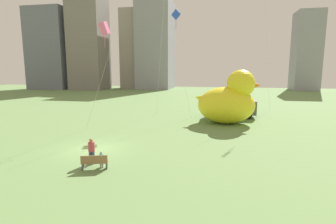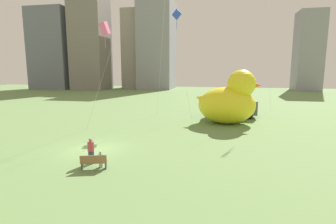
% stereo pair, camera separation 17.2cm
% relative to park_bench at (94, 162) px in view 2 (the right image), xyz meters
% --- Properties ---
extents(ground_plane, '(140.00, 140.00, 0.00)m').
position_rel_park_bench_xyz_m(ground_plane, '(-2.00, 3.80, -0.47)').
color(ground_plane, '#66884D').
extents(park_bench, '(1.61, 0.89, 0.90)m').
position_rel_park_bench_xyz_m(park_bench, '(0.00, 0.00, 0.00)').
color(park_bench, olive).
rests_on(park_bench, ground).
extents(person_adult, '(0.40, 0.40, 1.64)m').
position_rel_park_bench_xyz_m(person_adult, '(-0.63, 0.91, 0.43)').
color(person_adult, '#38476B').
rests_on(person_adult, ground).
extents(person_child, '(0.24, 0.24, 0.99)m').
position_rel_park_bench_xyz_m(person_child, '(0.24, 0.41, 0.07)').
color(person_child, silver).
rests_on(person_child, ground).
extents(giant_inflatable_duck, '(7.04, 4.52, 5.84)m').
position_rel_park_bench_xyz_m(giant_inflatable_duck, '(8.13, 15.37, 2.01)').
color(giant_inflatable_duck, yellow).
rests_on(giant_inflatable_duck, ground).
extents(box_truck, '(5.52, 2.41, 2.85)m').
position_rel_park_bench_xyz_m(box_truck, '(8.60, 19.36, 0.96)').
color(box_truck, '#264CA5').
rests_on(box_truck, ground).
extents(city_skyline, '(81.08, 17.55, 29.73)m').
position_rel_park_bench_xyz_m(city_skyline, '(-18.59, 62.11, 12.15)').
color(city_skyline, slate).
rests_on(city_skyline, ground).
extents(kite_blue, '(2.61, 2.21, 12.80)m').
position_rel_park_bench_xyz_m(kite_blue, '(1.97, 17.78, 11.11)').
color(kite_blue, silver).
rests_on(kite_blue, ground).
extents(kite_pink, '(2.86, 2.86, 10.18)m').
position_rel_park_bench_xyz_m(kite_pink, '(-3.24, 9.30, 8.99)').
color(kite_pink, silver).
rests_on(kite_pink, ground).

